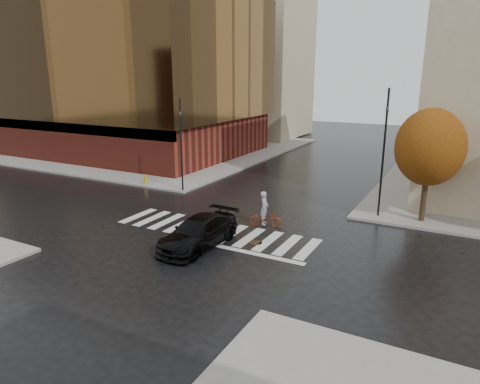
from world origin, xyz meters
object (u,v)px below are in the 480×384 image
object	(u,v)px
traffic_light_nw	(181,140)
sedan	(198,232)
fire_hydrant	(145,179)
traffic_light_ne	(384,145)
cyclist	(265,215)

from	to	relation	value
traffic_light_nw	sedan	bearing A→B (deg)	50.36
sedan	fire_hydrant	distance (m)	13.39
sedan	traffic_light_ne	bearing A→B (deg)	54.05
fire_hydrant	traffic_light_ne	bearing A→B (deg)	2.03
traffic_light_nw	traffic_light_ne	xyz separation A→B (m)	(13.88, 0.82, 0.60)
cyclist	sedan	bearing A→B (deg)	143.00
sedan	traffic_light_ne	xyz separation A→B (m)	(7.08, 8.92, 3.73)
sedan	traffic_light_nw	size ratio (longest dim) A/B	0.77
fire_hydrant	sedan	bearing A→B (deg)	-38.33
sedan	fire_hydrant	bearing A→B (deg)	144.14
cyclist	fire_hydrant	distance (m)	12.83
sedan	traffic_light_nw	distance (m)	11.03
cyclist	traffic_light_ne	bearing A→B (deg)	-64.92
sedan	cyclist	world-z (taller)	cyclist
traffic_light_nw	fire_hydrant	bearing A→B (deg)	-82.75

